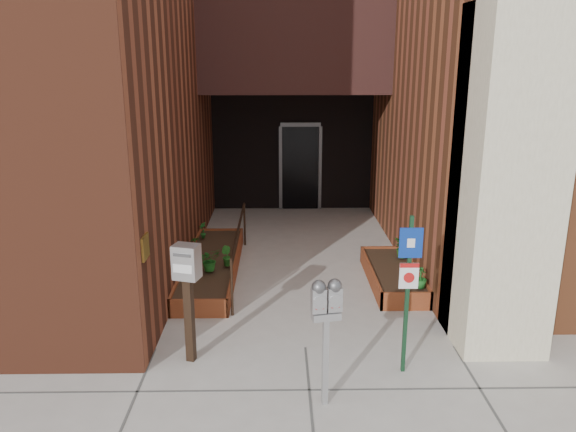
{
  "coord_description": "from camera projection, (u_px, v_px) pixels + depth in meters",
  "views": [
    {
      "loc": [
        -0.34,
        -6.73,
        3.73
      ],
      "look_at": [
        -0.2,
        1.8,
        1.32
      ],
      "focal_mm": 35.0,
      "sensor_mm": 36.0,
      "label": 1
    }
  ],
  "objects": [
    {
      "name": "payment_dropbox",
      "position": [
        187.0,
        278.0,
        6.89
      ],
      "size": [
        0.36,
        0.31,
        1.56
      ],
      "color": "black",
      "rests_on": "ground"
    },
    {
      "name": "shrub_left_b",
      "position": [
        226.0,
        256.0,
        9.59
      ],
      "size": [
        0.27,
        0.27,
        0.34
      ],
      "primitive_type": "imported",
      "rotation": [
        0.0,
        0.0,
        2.38
      ],
      "color": "#1D5418",
      "rests_on": "planter_left"
    },
    {
      "name": "parking_meter",
      "position": [
        326.0,
        309.0,
        5.98
      ],
      "size": [
        0.34,
        0.19,
        1.49
      ],
      "color": "#9F9FA2",
      "rests_on": "ground"
    },
    {
      "name": "planter_right",
      "position": [
        393.0,
        276.0,
        9.6
      ],
      "size": [
        0.8,
        2.2,
        0.3
      ],
      "color": "maroon",
      "rests_on": "ground"
    },
    {
      "name": "ground",
      "position": [
        305.0,
        348.0,
        7.5
      ],
      "size": [
        80.0,
        80.0,
        0.0
      ],
      "primitive_type": "plane",
      "color": "#9E9991",
      "rests_on": "ground"
    },
    {
      "name": "shrub_left_d",
      "position": [
        203.0,
        230.0,
        11.06
      ],
      "size": [
        0.23,
        0.23,
        0.33
      ],
      "primitive_type": "imported",
      "rotation": [
        0.0,
        0.0,
        5.22
      ],
      "color": "#1B5E1D",
      "rests_on": "planter_left"
    },
    {
      "name": "shrub_right_b",
      "position": [
        400.0,
        245.0,
        10.17
      ],
      "size": [
        0.18,
        0.18,
        0.33
      ],
      "primitive_type": "imported",
      "rotation": [
        0.0,
        0.0,
        3.2
      ],
      "color": "#18541A",
      "rests_on": "planter_right"
    },
    {
      "name": "shrub_right_a",
      "position": [
        421.0,
        277.0,
        8.65
      ],
      "size": [
        0.22,
        0.22,
        0.35
      ],
      "primitive_type": "imported",
      "rotation": [
        0.0,
        0.0,
        1.44
      ],
      "color": "#1B6120",
      "rests_on": "planter_right"
    },
    {
      "name": "planter_left",
      "position": [
        212.0,
        267.0,
        10.04
      ],
      "size": [
        0.9,
        3.6,
        0.3
      ],
      "color": "maroon",
      "rests_on": "ground"
    },
    {
      "name": "architecture",
      "position": [
        285.0,
        1.0,
        12.78
      ],
      "size": [
        20.0,
        14.6,
        10.0
      ],
      "color": "brown",
      "rests_on": "ground"
    },
    {
      "name": "shrub_left_a",
      "position": [
        210.0,
        260.0,
        9.36
      ],
      "size": [
        0.48,
        0.48,
        0.38
      ],
      "primitive_type": "imported",
      "rotation": [
        0.0,
        0.0,
        0.65
      ],
      "color": "#1A5919",
      "rests_on": "planter_left"
    },
    {
      "name": "handrail",
      "position": [
        239.0,
        235.0,
        9.83
      ],
      "size": [
        0.04,
        3.34,
        0.9
      ],
      "color": "black",
      "rests_on": "ground"
    },
    {
      "name": "shrub_right_c",
      "position": [
        403.0,
        248.0,
        9.95
      ],
      "size": [
        0.41,
        0.41,
        0.36
      ],
      "primitive_type": "imported",
      "rotation": [
        0.0,
        0.0,
        4.37
      ],
      "color": "#285819",
      "rests_on": "planter_right"
    },
    {
      "name": "sign_post",
      "position": [
        408.0,
        279.0,
        6.6
      ],
      "size": [
        0.27,
        0.07,
        1.99
      ],
      "color": "#13351E",
      "rests_on": "ground"
    },
    {
      "name": "shrub_left_c",
      "position": [
        196.0,
        246.0,
        10.09
      ],
      "size": [
        0.26,
        0.26,
        0.34
      ],
      "primitive_type": "imported",
      "rotation": [
        0.0,
        0.0,
        3.67
      ],
      "color": "#215217",
      "rests_on": "planter_left"
    }
  ]
}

